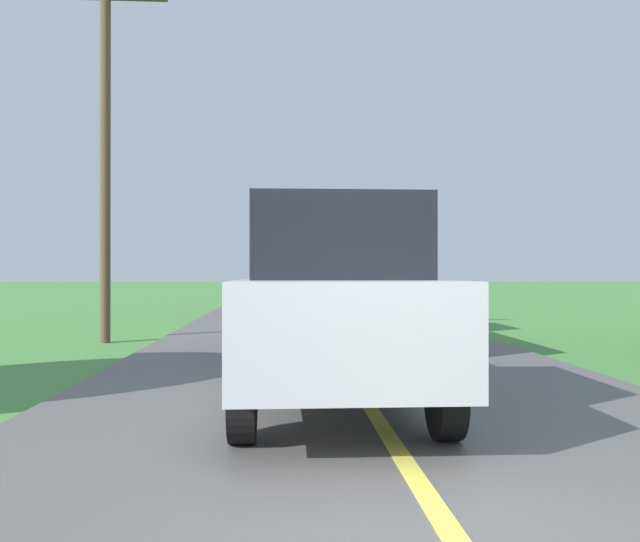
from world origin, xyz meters
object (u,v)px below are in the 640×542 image
(banana_truck_far, at_px, (307,270))
(utility_pole_roadside, at_px, (105,142))
(banana_truck_near, at_px, (331,268))
(following_car, at_px, (333,303))

(banana_truck_far, xyz_separation_m, utility_pole_roadside, (-4.30, -9.66, 2.44))
(banana_truck_near, bearing_deg, following_car, -94.12)
(utility_pole_roadside, bearing_deg, following_car, -59.15)
(banana_truck_near, relative_size, banana_truck_far, 1.00)
(banana_truck_far, relative_size, following_car, 1.42)
(following_car, bearing_deg, banana_truck_near, 85.88)
(banana_truck_near, relative_size, following_car, 1.42)
(banana_truck_near, height_order, following_car, banana_truck_near)
(banana_truck_near, xyz_separation_m, following_car, (-0.47, -6.50, -0.39))
(banana_truck_near, distance_m, banana_truck_far, 9.73)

